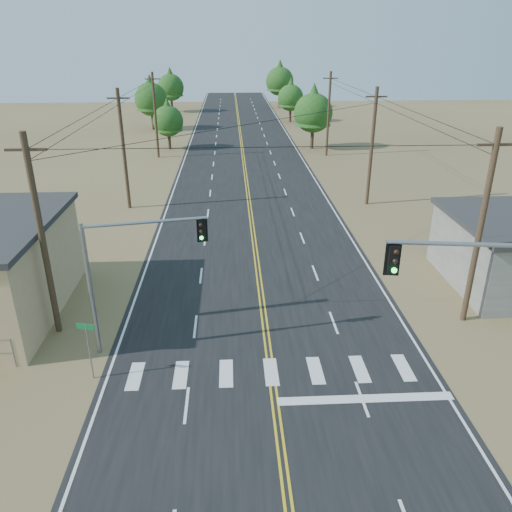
{
  "coord_description": "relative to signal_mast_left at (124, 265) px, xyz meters",
  "views": [
    {
      "loc": [
        -1.62,
        -10.18,
        13.69
      ],
      "look_at": [
        -0.42,
        12.94,
        3.5
      ],
      "focal_mm": 35.0,
      "sensor_mm": 36.0,
      "label": 1
    }
  ],
  "objects": [
    {
      "name": "utility_pole_right_far",
      "position": [
        16.95,
        41.73,
        0.72
      ],
      "size": [
        1.8,
        0.3,
        10.0
      ],
      "color": "#4C3826",
      "rests_on": "ground"
    },
    {
      "name": "tree_left_mid",
      "position": [
        -7.47,
        62.25,
        0.81
      ],
      "size": [
        5.11,
        5.11,
        8.51
      ],
      "color": "#3F2D1E",
      "rests_on": "ground"
    },
    {
      "name": "utility_pole_left_near",
      "position": [
        -4.05,
        1.73,
        0.72
      ],
      "size": [
        1.8,
        0.3,
        10.0
      ],
      "color": "#4C3826",
      "rests_on": "ground"
    },
    {
      "name": "tree_left_far",
      "position": [
        -6.51,
        82.8,
        0.79
      ],
      "size": [
        5.09,
        5.09,
        8.48
      ],
      "color": "#3F2D1E",
      "rests_on": "ground"
    },
    {
      "name": "utility_pole_left_mid",
      "position": [
        -4.05,
        21.73,
        0.72
      ],
      "size": [
        1.8,
        0.3,
        10.0
      ],
      "color": "#4C3826",
      "rests_on": "ground"
    },
    {
      "name": "utility_pole_right_mid",
      "position": [
        16.95,
        21.73,
        0.72
      ],
      "size": [
        1.8,
        0.3,
        10.0
      ],
      "color": "#4C3826",
      "rests_on": "ground"
    },
    {
      "name": "utility_pole_right_near",
      "position": [
        16.95,
        1.73,
        0.72
      ],
      "size": [
        1.8,
        0.3,
        10.0
      ],
      "color": "#4C3826",
      "rests_on": "ground"
    },
    {
      "name": "tree_right_mid",
      "position": [
        15.5,
        69.05,
        0.12
      ],
      "size": [
        4.43,
        4.43,
        7.39
      ],
      "color": "#3F2D1E",
      "rests_on": "ground"
    },
    {
      "name": "signal_mast_left",
      "position": [
        0.0,
        0.0,
        0.0
      ],
      "size": [
        5.42,
        1.16,
        6.48
      ],
      "rotation": [
        0.0,
        0.0,
        0.18
      ],
      "color": "gray",
      "rests_on": "ground"
    },
    {
      "name": "tree_right_far",
      "position": [
        15.45,
        88.52,
        1.47
      ],
      "size": [
        5.75,
        5.75,
        9.58
      ],
      "color": "#3F2D1E",
      "rests_on": "ground"
    },
    {
      "name": "tree_right_near",
      "position": [
        15.78,
        46.08,
        0.74
      ],
      "size": [
        5.04,
        5.04,
        8.4
      ],
      "color": "#3F2D1E",
      "rests_on": "ground"
    },
    {
      "name": "road",
      "position": [
        6.45,
        19.73,
        -4.38
      ],
      "size": [
        15.0,
        200.0,
        0.02
      ],
      "primitive_type": "cube",
      "color": "black",
      "rests_on": "ground"
    },
    {
      "name": "tree_left_near",
      "position": [
        -3.19,
        46.72,
        -0.36
      ],
      "size": [
        3.96,
        3.96,
        6.6
      ],
      "color": "#3F2D1E",
      "rests_on": "ground"
    },
    {
      "name": "signal_mast_right",
      "position": [
        14.57,
        -5.16,
        0.58
      ],
      "size": [
        6.29,
        1.06,
        7.33
      ],
      "rotation": [
        0.0,
        0.0,
        -0.13
      ],
      "color": "gray",
      "rests_on": "ground"
    },
    {
      "name": "street_sign",
      "position": [
        -1.35,
        -2.27,
        -2.55
      ],
      "size": [
        0.8,
        0.25,
        2.75
      ],
      "rotation": [
        0.0,
        0.0,
        -0.27
      ],
      "color": "gray",
      "rests_on": "ground"
    },
    {
      "name": "utility_pole_left_far",
      "position": [
        -4.05,
        41.73,
        0.72
      ],
      "size": [
        1.8,
        0.3,
        10.0
      ],
      "color": "#4C3826",
      "rests_on": "ground"
    }
  ]
}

